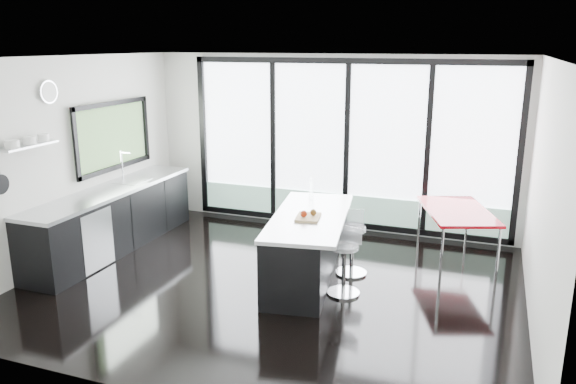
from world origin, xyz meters
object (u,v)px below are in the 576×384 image
at_px(island, 304,246).
at_px(red_table, 455,236).
at_px(bar_stool_near, 344,270).
at_px(bar_stool_far, 352,250).

distance_m(island, red_table, 2.18).
xyz_separation_m(island, bar_stool_near, (0.60, -0.27, -0.12)).
bearing_deg(red_table, island, -144.59).
relative_size(island, bar_stool_far, 3.43).
bearing_deg(bar_stool_far, bar_stool_near, -101.80).
distance_m(bar_stool_near, red_table, 1.94).
height_order(bar_stool_far, red_table, red_table).
distance_m(bar_stool_near, bar_stool_far, 0.64).
height_order(island, red_table, island).
height_order(island, bar_stool_far, island).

